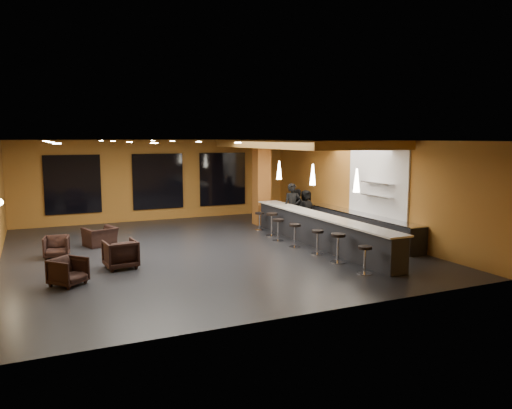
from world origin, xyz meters
name	(u,v)px	position (x,y,z in m)	size (l,w,h in m)	color
floor	(206,251)	(0.00, 0.00, -0.05)	(12.00, 13.00, 0.10)	black
ceiling	(204,139)	(0.00, 0.00, 3.55)	(12.00, 13.00, 0.10)	black
wall_back	(157,180)	(0.00, 6.55, 1.75)	(12.00, 0.10, 3.50)	#A06524
wall_front	(310,231)	(0.00, -6.55, 1.75)	(12.00, 0.10, 3.50)	#A06524
wall_right	(362,188)	(6.05, 0.00, 1.75)	(0.10, 13.00, 3.50)	#A06524
wood_soffit	(300,144)	(4.00, 1.00, 3.36)	(3.60, 8.00, 0.28)	#BB8036
window_left	(73,184)	(-3.50, 6.44, 1.70)	(2.20, 0.06, 2.40)	black
window_center	(158,181)	(0.00, 6.44, 1.70)	(2.20, 0.06, 2.40)	black
window_right	(223,179)	(3.00, 6.44, 1.70)	(2.20, 0.06, 2.40)	black
tile_backsplash	(377,184)	(5.96, -1.00, 2.00)	(0.06, 3.20, 2.40)	white
bar_counter	(320,231)	(3.65, -1.00, 0.50)	(0.60, 8.00, 1.00)	black
bar_top	(320,215)	(3.65, -1.00, 1.02)	(0.78, 8.10, 0.05)	silver
prep_counter	(360,226)	(5.65, -0.50, 0.43)	(0.70, 6.00, 0.86)	black
prep_top	(360,214)	(5.65, -0.50, 0.89)	(0.72, 6.00, 0.03)	silver
wall_shelf_lower	(377,196)	(5.82, -1.20, 1.60)	(0.30, 1.50, 0.03)	silver
wall_shelf_upper	(378,183)	(5.82, -1.20, 2.05)	(0.30, 1.50, 0.03)	silver
column	(262,182)	(3.65, 3.60, 1.75)	(0.60, 0.60, 3.50)	#955421
pendant_0	(357,180)	(3.65, -3.00, 2.35)	(0.20, 0.20, 0.70)	white
pendant_1	(313,175)	(3.65, -0.50, 2.35)	(0.20, 0.20, 0.70)	white
pendant_2	(279,170)	(3.65, 2.00, 2.35)	(0.20, 0.20, 0.70)	white
staff_a	(292,207)	(4.15, 1.83, 0.92)	(0.67, 0.44, 1.84)	black
staff_b	(298,209)	(4.55, 2.09, 0.78)	(0.76, 0.59, 1.57)	black
staff_c	(306,209)	(4.94, 2.17, 0.76)	(0.74, 0.48, 1.52)	black
armchair_a	(68,272)	(-4.32, -2.33, 0.34)	(0.73, 0.75, 0.68)	black
armchair_b	(121,254)	(-2.88, -1.20, 0.39)	(0.84, 0.87, 0.79)	black
armchair_c	(57,247)	(-4.44, 0.84, 0.33)	(0.70, 0.73, 0.66)	black
armchair_d	(100,237)	(-3.03, 1.98, 0.31)	(0.97, 0.84, 0.63)	black
bar_stool_0	(365,256)	(2.90, -4.50, 0.48)	(0.38, 0.38, 0.76)	silver
bar_stool_1	(338,244)	(2.93, -3.18, 0.55)	(0.43, 0.43, 0.86)	silver
bar_stool_2	(318,239)	(2.94, -2.04, 0.49)	(0.39, 0.39, 0.76)	silver
bar_stool_3	(295,232)	(2.77, -0.89, 0.50)	(0.40, 0.40, 0.78)	silver
bar_stool_4	(278,227)	(2.73, 0.24, 0.50)	(0.40, 0.40, 0.78)	silver
bar_stool_5	(272,221)	(2.93, 1.14, 0.55)	(0.44, 0.44, 0.86)	silver
bar_stool_6	(260,219)	(2.98, 2.34, 0.46)	(0.36, 0.36, 0.71)	silver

